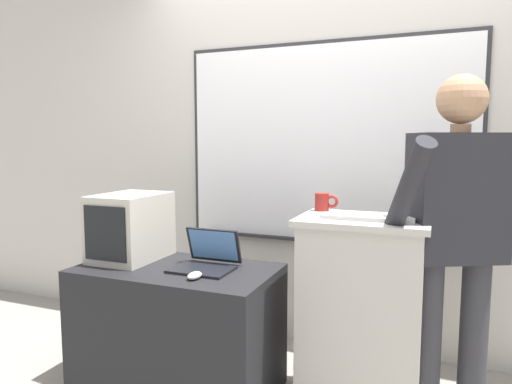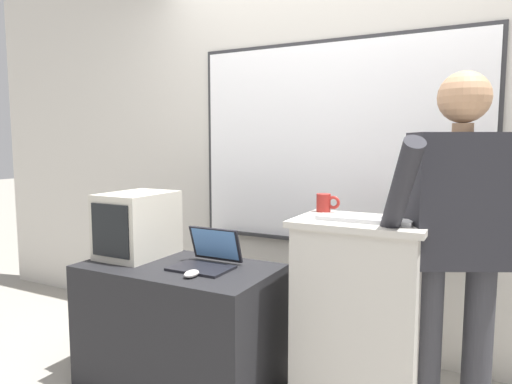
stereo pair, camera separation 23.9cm
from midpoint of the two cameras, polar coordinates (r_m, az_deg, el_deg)
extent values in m
cube|color=beige|center=(3.03, 12.33, 5.69)|extent=(6.40, 0.12, 2.66)
cube|color=#2D2D30|center=(2.96, 12.02, 5.94)|extent=(1.88, 0.02, 1.30)
cube|color=white|center=(2.96, 11.99, 5.94)|extent=(1.83, 0.02, 1.25)
cube|color=#2D2D30|center=(3.01, 11.64, -6.24)|extent=(1.65, 0.04, 0.02)
cube|color=#BCB7AD|center=(2.39, 15.67, -15.40)|extent=(0.57, 0.41, 0.95)
cube|color=#BCB7AD|center=(2.26, 16.03, -3.74)|extent=(0.62, 0.44, 0.03)
cube|color=black|center=(2.63, -6.88, -16.30)|extent=(1.05, 0.59, 0.69)
cylinder|color=#333338|center=(2.40, 23.39, -17.65)|extent=(0.13, 0.13, 0.80)
cylinder|color=#333338|center=(2.50, 28.57, -16.96)|extent=(0.13, 0.13, 0.80)
cube|color=#232328|center=(2.27, 26.88, -0.91)|extent=(0.48, 0.39, 0.60)
cylinder|color=tan|center=(2.25, 27.28, 7.15)|extent=(0.09, 0.09, 0.04)
sphere|color=tan|center=(2.26, 27.45, 10.50)|extent=(0.23, 0.23, 0.23)
cylinder|color=#232328|center=(2.00, 20.73, -0.51)|extent=(0.26, 0.41, 0.50)
cube|color=black|center=(2.42, -4.06, -9.51)|extent=(0.31, 0.22, 0.01)
cube|color=black|center=(2.52, -2.38, -6.56)|extent=(0.31, 0.07, 0.19)
cube|color=#598CCC|center=(2.51, -2.47, -6.54)|extent=(0.28, 0.06, 0.16)
cube|color=silver|center=(2.20, 16.39, -3.37)|extent=(0.44, 0.11, 0.02)
ellipsoid|color=silver|center=(2.29, -5.09, -10.18)|extent=(0.06, 0.10, 0.03)
cube|color=#BCB7A8|center=(2.73, -12.15, -4.00)|extent=(0.32, 0.43, 0.37)
cube|color=black|center=(2.57, -15.28, -4.72)|extent=(0.26, 0.01, 0.29)
cylinder|color=maroon|center=(2.46, 11.21, -1.35)|extent=(0.08, 0.08, 0.10)
torus|color=maroon|center=(2.44, 12.44, -1.31)|extent=(0.07, 0.02, 0.07)
camera|label=1|loc=(0.12, -87.14, 0.31)|focal=32.00mm
camera|label=2|loc=(0.12, 92.86, -0.31)|focal=32.00mm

